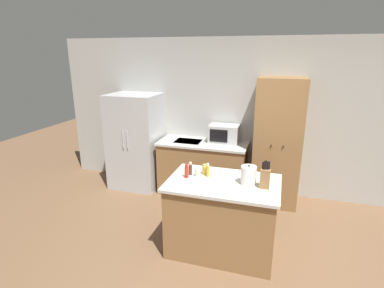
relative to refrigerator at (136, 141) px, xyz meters
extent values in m
plane|color=brown|center=(2.10, -1.95, -0.84)|extent=(14.00, 14.00, 0.00)
cube|color=#B2B2AD|center=(2.10, 0.38, 0.46)|extent=(7.20, 0.06, 2.60)
cube|color=#B7BABC|center=(0.00, 0.00, 0.00)|extent=(0.86, 0.71, 1.67)
cylinder|color=silver|center=(-0.04, -0.37, 0.13)|extent=(0.02, 0.02, 0.30)
cylinder|color=silver|center=(0.04, -0.37, 0.13)|extent=(0.02, 0.02, 0.30)
cube|color=olive|center=(1.23, 0.05, -0.40)|extent=(1.45, 0.62, 0.87)
cube|color=beige|center=(1.23, 0.05, 0.05)|extent=(1.49, 0.66, 0.03)
cube|color=#9EA0A3|center=(0.97, 0.05, 0.07)|extent=(0.44, 0.34, 0.01)
cube|color=olive|center=(2.43, 0.05, 0.17)|extent=(0.71, 0.60, 2.01)
sphere|color=black|center=(2.35, -0.26, 0.21)|extent=(0.02, 0.02, 0.02)
sphere|color=black|center=(2.52, -0.26, 0.21)|extent=(0.02, 0.02, 0.02)
cube|color=olive|center=(1.87, -1.43, -0.40)|extent=(1.24, 0.79, 0.87)
cube|color=beige|center=(1.87, -1.43, 0.05)|extent=(1.30, 0.85, 0.03)
cube|color=#B2B5B7|center=(1.56, 0.17, 0.22)|extent=(0.49, 0.33, 0.29)
cube|color=black|center=(1.50, 0.00, 0.22)|extent=(0.29, 0.01, 0.21)
cube|color=olive|center=(2.34, -1.47, 0.18)|extent=(0.11, 0.07, 0.22)
cylinder|color=black|center=(2.30, -1.46, 0.33)|extent=(0.02, 0.02, 0.08)
cylinder|color=black|center=(2.32, -1.48, 0.34)|extent=(0.02, 0.02, 0.10)
cylinder|color=black|center=(2.34, -1.47, 0.35)|extent=(0.02, 0.02, 0.10)
cylinder|color=black|center=(2.35, -1.47, 0.34)|extent=(0.02, 0.02, 0.09)
cylinder|color=black|center=(2.37, -1.46, 0.34)|extent=(0.02, 0.02, 0.09)
cylinder|color=#B2281E|center=(1.42, -1.45, 0.14)|extent=(0.05, 0.05, 0.14)
cylinder|color=red|center=(1.42, -1.45, 0.23)|extent=(0.04, 0.04, 0.03)
cylinder|color=beige|center=(1.53, -1.37, 0.12)|extent=(0.04, 0.04, 0.10)
cylinder|color=silver|center=(1.53, -1.37, 0.18)|extent=(0.03, 0.03, 0.02)
cylinder|color=gold|center=(1.66, -1.35, 0.14)|extent=(0.04, 0.04, 0.14)
cylinder|color=silver|center=(1.66, -1.35, 0.23)|extent=(0.03, 0.03, 0.03)
cylinder|color=#563319|center=(1.44, -1.34, 0.14)|extent=(0.04, 0.04, 0.13)
cylinder|color=silver|center=(1.44, -1.34, 0.22)|extent=(0.03, 0.03, 0.03)
cylinder|color=gold|center=(1.60, -1.28, 0.13)|extent=(0.06, 0.06, 0.11)
cylinder|color=#E5DB4C|center=(1.60, -1.28, 0.19)|extent=(0.04, 0.04, 0.02)
cylinder|color=white|center=(2.15, -1.42, 0.18)|extent=(0.18, 0.18, 0.22)
sphere|color=#262628|center=(2.15, -1.42, 0.30)|extent=(0.02, 0.02, 0.02)
camera|label=1|loc=(2.45, -4.61, 1.51)|focal=28.00mm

